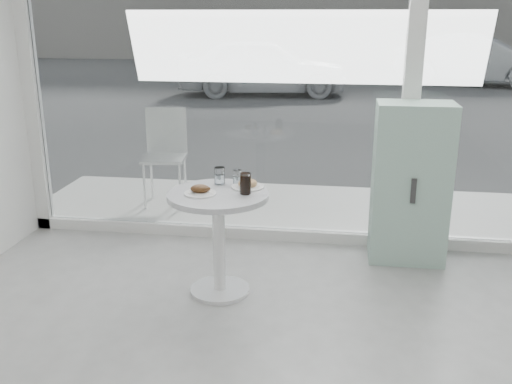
% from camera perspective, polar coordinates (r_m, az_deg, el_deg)
% --- Properties ---
extents(room_shell, '(6.00, 6.00, 6.00)m').
position_cam_1_polar(room_shell, '(1.31, -5.82, 14.66)').
color(room_shell, white).
rests_on(room_shell, ground).
extents(storefront, '(5.00, 0.14, 3.00)m').
position_cam_1_polar(storefront, '(4.85, 5.60, 14.24)').
color(storefront, white).
rests_on(storefront, ground).
extents(main_table, '(0.72, 0.72, 0.77)m').
position_cam_1_polar(main_table, '(4.08, -3.77, -3.01)').
color(main_table, white).
rests_on(main_table, ground).
extents(patio_deck, '(5.60, 1.60, 0.05)m').
position_cam_1_polar(patio_deck, '(5.97, 4.82, -1.71)').
color(patio_deck, beige).
rests_on(patio_deck, ground).
extents(street, '(40.00, 24.00, 0.00)m').
position_cam_1_polar(street, '(17.95, 7.38, 10.89)').
color(street, '#333333').
rests_on(street, ground).
extents(mint_cabinet, '(0.61, 0.42, 1.31)m').
position_cam_1_polar(mint_cabinet, '(4.79, 15.18, 0.84)').
color(mint_cabinet, '#A5D2BD').
rests_on(mint_cabinet, ground).
extents(patio_chair, '(0.48, 0.48, 0.99)m').
position_cam_1_polar(patio_chair, '(6.05, -9.05, 4.18)').
color(patio_chair, white).
rests_on(patio_chair, patio_deck).
extents(car_white, '(4.39, 2.20, 1.44)m').
position_cam_1_polar(car_white, '(14.71, 0.70, 12.45)').
color(car_white, silver).
rests_on(car_white, street).
extents(car_silver, '(4.71, 2.75, 1.47)m').
position_cam_1_polar(car_silver, '(17.99, 21.13, 12.26)').
color(car_silver, '#AAADB2').
rests_on(car_silver, street).
extents(plate_fritter, '(0.22, 0.22, 0.07)m').
position_cam_1_polar(plate_fritter, '(3.98, -5.56, 0.15)').
color(plate_fritter, white).
rests_on(plate_fritter, main_table).
extents(plate_donut, '(0.24, 0.24, 0.06)m').
position_cam_1_polar(plate_donut, '(4.11, -0.85, 0.72)').
color(plate_donut, white).
rests_on(plate_donut, main_table).
extents(water_tumbler_a, '(0.08, 0.08, 0.13)m').
position_cam_1_polar(water_tumbler_a, '(4.20, -3.66, 1.55)').
color(water_tumbler_a, white).
rests_on(water_tumbler_a, main_table).
extents(water_tumbler_b, '(0.07, 0.07, 0.11)m').
position_cam_1_polar(water_tumbler_b, '(4.19, -1.88, 1.42)').
color(water_tumbler_b, white).
rests_on(water_tumbler_b, main_table).
extents(cola_glass, '(0.08, 0.08, 0.15)m').
position_cam_1_polar(cola_glass, '(3.95, -1.07, 0.81)').
color(cola_glass, white).
rests_on(cola_glass, main_table).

